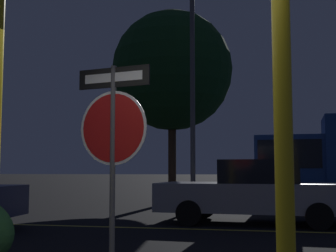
% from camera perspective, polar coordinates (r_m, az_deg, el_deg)
% --- Properties ---
extents(road_center_stripe, '(39.48, 0.12, 0.01)m').
position_cam_1_polar(road_center_stripe, '(10.49, 6.32, -12.46)').
color(road_center_stripe, gold).
rests_on(road_center_stripe, ground_plane).
extents(stop_sign, '(0.86, 0.19, 2.44)m').
position_cam_1_polar(stop_sign, '(5.10, -6.72, -0.55)').
color(stop_sign, '#4C4C51').
rests_on(stop_sign, ground_plane).
extents(yellow_pole_right, '(0.11, 0.11, 3.23)m').
position_cam_1_polar(yellow_pole_right, '(2.88, 13.85, 0.97)').
color(yellow_pole_right, yellow).
rests_on(yellow_pole_right, ground_plane).
extents(passing_car_2, '(4.87, 2.24, 1.55)m').
position_cam_1_polar(passing_car_2, '(11.74, 10.69, -7.92)').
color(passing_car_2, '#9E9EA3').
rests_on(passing_car_2, ground_plane).
extents(street_lamp, '(0.41, 0.41, 7.37)m').
position_cam_1_polar(street_lamp, '(15.43, 3.00, 6.66)').
color(street_lamp, '#4C4C51').
rests_on(street_lamp, ground_plane).
extents(tree_1, '(4.93, 4.93, 7.83)m').
position_cam_1_polar(tree_1, '(19.31, 0.50, 6.75)').
color(tree_1, '#422D1E').
rests_on(tree_1, ground_plane).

